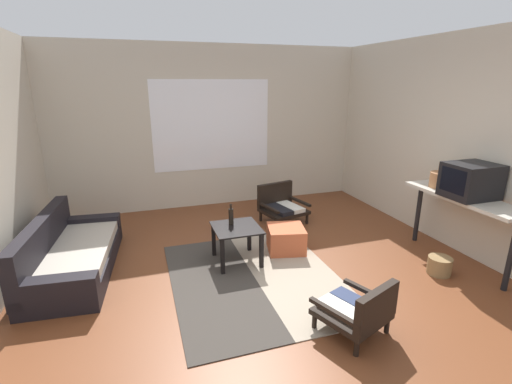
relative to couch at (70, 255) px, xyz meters
The scene contains 14 objects.
ground_plane 2.36m from the couch, 28.16° to the right, with size 7.80×7.80×0.00m, color brown.
far_wall_with_window 3.07m from the couch, 43.31° to the left, with size 5.60×0.13×2.70m.
side_wall_right 4.93m from the couch, ahead, with size 0.12×6.60×2.70m, color beige.
area_rug 2.12m from the couch, 22.36° to the right, with size 1.80×2.22×0.01m.
couch is the anchor object (origin of this frame).
coffee_table 1.91m from the couch, 10.91° to the right, with size 0.54×0.56×0.45m.
armchair_by_window 2.98m from the couch, 14.45° to the left, with size 0.74×0.69×0.58m.
armchair_striped_foreground 3.18m from the couch, 38.15° to the right, with size 0.68×0.68×0.51m.
ottoman_orange 2.57m from the couch, ahead, with size 0.46×0.46×0.32m, color #BC5633.
console_shelf 4.56m from the couch, 15.10° to the right, with size 0.45×1.45×0.84m.
crt_television 4.62m from the couch, 15.74° to the right, with size 0.53×0.44×0.39m.
clay_vase 4.51m from the couch, 10.51° to the right, with size 0.26×0.26×0.31m.
glass_bottle 1.89m from the couch, ahead, with size 0.06×0.06×0.26m.
wicker_basket 4.21m from the couch, 18.79° to the right, with size 0.26×0.26×0.20m, color olive.
Camera 1 is at (-1.23, -3.13, 2.10)m, focal length 25.56 mm.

